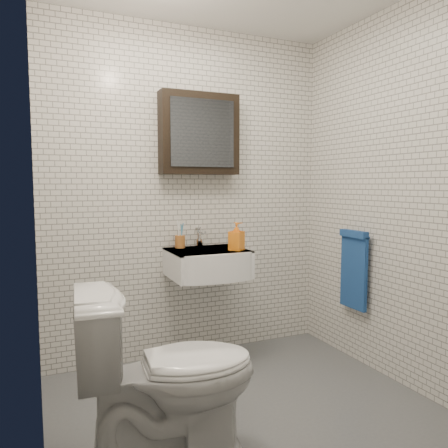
{
  "coord_description": "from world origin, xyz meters",
  "views": [
    {
      "loc": [
        -1.11,
        -2.17,
        1.33
      ],
      "look_at": [
        0.04,
        0.45,
        1.07
      ],
      "focal_mm": 35.0,
      "sensor_mm": 36.0,
      "label": 1
    }
  ],
  "objects": [
    {
      "name": "ground",
      "position": [
        0.0,
        0.0,
        0.01
      ],
      "size": [
        2.2,
        2.0,
        0.01
      ],
      "primitive_type": "cube",
      "color": "#515559",
      "rests_on": "ground"
    },
    {
      "name": "room_shell",
      "position": [
        0.0,
        0.0,
        1.47
      ],
      "size": [
        2.22,
        2.02,
        2.51
      ],
      "color": "silver",
      "rests_on": "ground"
    },
    {
      "name": "washbasin",
      "position": [
        0.05,
        0.73,
        0.76
      ],
      "size": [
        0.55,
        0.5,
        0.2
      ],
      "color": "white",
      "rests_on": "room_shell"
    },
    {
      "name": "faucet",
      "position": [
        0.05,
        0.93,
        0.92
      ],
      "size": [
        0.06,
        0.2,
        0.15
      ],
      "color": "silver",
      "rests_on": "washbasin"
    },
    {
      "name": "mirror_cabinet",
      "position": [
        0.05,
        0.93,
        1.7
      ],
      "size": [
        0.6,
        0.15,
        0.6
      ],
      "color": "black",
      "rests_on": "room_shell"
    },
    {
      "name": "towel_rail",
      "position": [
        1.04,
        0.35,
        0.72
      ],
      "size": [
        0.09,
        0.3,
        0.58
      ],
      "color": "silver",
      "rests_on": "room_shell"
    },
    {
      "name": "toothbrush_cup",
      "position": [
        -0.1,
        0.94,
        0.9
      ],
      "size": [
        0.1,
        0.1,
        0.21
      ],
      "rotation": [
        0.0,
        0.0,
        0.42
      ],
      "color": "#A76129",
      "rests_on": "washbasin"
    },
    {
      "name": "soap_bottle",
      "position": [
        0.23,
        0.66,
        0.95
      ],
      "size": [
        0.13,
        0.13,
        0.2
      ],
      "primitive_type": "imported",
      "rotation": [
        0.0,
        0.0,
        0.65
      ],
      "color": "orange",
      "rests_on": "washbasin"
    },
    {
      "name": "toilet",
      "position": [
        -0.54,
        -0.23,
        0.43
      ],
      "size": [
        0.87,
        0.54,
        0.86
      ],
      "primitive_type": "imported",
      "rotation": [
        0.0,
        0.0,
        1.49
      ],
      "color": "white",
      "rests_on": "ground"
    }
  ]
}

